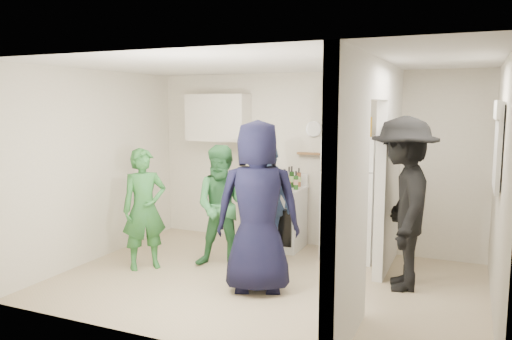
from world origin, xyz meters
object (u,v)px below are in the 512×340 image
Objects in this scene: stove at (277,217)px; yellow_cup_stack_top at (368,127)px; blue_bowl at (346,120)px; person_navy at (258,207)px; fridge at (351,197)px; person_green_left at (144,209)px; person_nook at (403,203)px; person_denim at (268,203)px; person_green_center at (224,206)px; wicker_basket at (346,130)px.

stove is 1.85m from yellow_cup_stack_top.
person_navy is at bearing -108.32° from blue_bowl.
person_green_left is at bearing -146.82° from fridge.
blue_bowl is at bearing -147.95° from person_nook.
person_denim is 1.74m from person_nook.
person_green_left is 0.79× the size of person_nook.
stove is 1.95m from person_green_left.
fridge reaches higher than person_green_center.
person_navy is (-0.56, -1.68, -0.90)m from blue_bowl.
person_navy is at bearing -119.82° from yellow_cup_stack_top.
person_green_left is 0.96× the size of person_denim.
blue_bowl is 0.16× the size of person_green_center.
wicker_basket is 1.93m from person_navy.
person_denim is at bearing 19.99° from person_green_center.
stove is 1.13m from fridge.
wicker_basket is at bearing -147.95° from person_nook.
person_nook is at bearing -37.13° from person_green_left.
wicker_basket is at bearing 153.43° from fridge.
person_denim is (-0.94, -0.65, -0.03)m from fridge.
person_green_center is 0.82× the size of person_navy.
person_navy is at bearing -39.94° from person_denim.
stove is 3.69× the size of blue_bowl.
blue_bowl is 0.15× the size of person_denim.
person_green_center is 2.17m from person_nook.
blue_bowl is 0.96× the size of yellow_cup_stack_top.
blue_bowl is 0.36m from yellow_cup_stack_top.
fridge is (1.06, -0.03, 0.38)m from stove.
stove is 0.57× the size of person_green_center.
person_nook is (0.78, -0.89, 0.14)m from fridge.
person_navy is (-0.66, -1.63, 0.13)m from fridge.
fridge is 1.06× the size of person_green_center.
yellow_cup_stack_top is (0.32, -0.15, 0.05)m from wicker_basket.
blue_bowl reaches higher than stove.
stove is at bearing 3.48° from person_green_left.
person_nook reaches higher than blue_bowl.
wicker_basket is 0.36m from yellow_cup_stack_top.
person_green_left is at bearing -144.73° from blue_bowl.
person_nook is (1.43, 0.74, 0.02)m from person_navy.
person_nook reaches higher than person_navy.
person_navy reaches higher than fridge.
fridge is 2.70m from person_green_left.
stove is at bearing -97.14° from person_navy.
yellow_cup_stack_top reaches higher than fridge.
blue_bowl is at bearing 73.78° from person_denim.
blue_bowl reaches higher than person_green_center.
yellow_cup_stack_top is 3.01m from person_green_left.
stove is 0.46× the size of person_nook.
fridge is 1.72m from person_green_center.
person_green_center reaches higher than stove.
person_navy reaches higher than person_denim.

